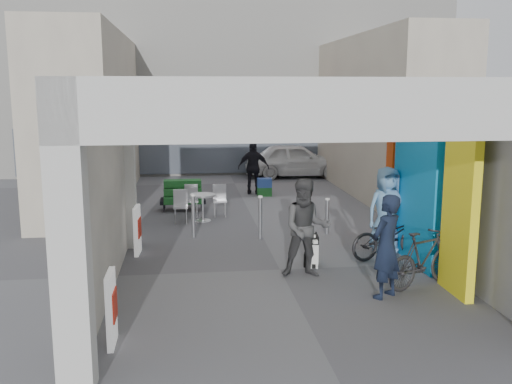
{
  "coord_description": "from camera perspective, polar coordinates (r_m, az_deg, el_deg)",
  "views": [
    {
      "loc": [
        -1.72,
        -10.2,
        3.38
      ],
      "look_at": [
        -0.33,
        1.0,
        1.32
      ],
      "focal_mm": 40.0,
      "sensor_mm": 36.0,
      "label": 1
    }
  ],
  "objects": [
    {
      "name": "ground",
      "position": [
        10.89,
        2.41,
        -7.76
      ],
      "size": [
        90.0,
        90.0,
        0.0
      ],
      "primitive_type": "plane",
      "color": "#5B5B61",
      "rests_on": "ground"
    },
    {
      "name": "arcade_canopy",
      "position": [
        9.71,
        6.46,
        3.9
      ],
      "size": [
        6.4,
        6.45,
        6.4
      ],
      "color": "#B9B9B4",
      "rests_on": "ground"
    },
    {
      "name": "far_building",
      "position": [
        24.27,
        -3.07,
        11.77
      ],
      "size": [
        18.0,
        4.08,
        8.0
      ],
      "color": "silver",
      "rests_on": "ground"
    },
    {
      "name": "plaza_bldg_left",
      "position": [
        17.94,
        -16.1,
        7.13
      ],
      "size": [
        2.0,
        9.0,
        5.0
      ],
      "primitive_type": "cube",
      "color": "#BAB19A",
      "rests_on": "ground"
    },
    {
      "name": "plaza_bldg_right",
      "position": [
        18.79,
        12.38,
        7.42
      ],
      "size": [
        2.0,
        9.0,
        5.0
      ],
      "primitive_type": "cube",
      "color": "#BAB19A",
      "rests_on": "ground"
    },
    {
      "name": "bollard_left",
      "position": [
        13.1,
        -6.27,
        -2.44
      ],
      "size": [
        0.09,
        0.09,
        0.99
      ],
      "primitive_type": "cylinder",
      "color": "#9799A0",
      "rests_on": "ground"
    },
    {
      "name": "bollard_center",
      "position": [
        12.91,
        0.42,
        -2.6
      ],
      "size": [
        0.09,
        0.09,
        0.98
      ],
      "primitive_type": "cylinder",
      "color": "#9799A0",
      "rests_on": "ground"
    },
    {
      "name": "bollard_right",
      "position": [
        13.45,
        7.13,
        -2.46
      ],
      "size": [
        0.09,
        0.09,
        0.84
      ],
      "primitive_type": "cylinder",
      "color": "#9799A0",
      "rests_on": "ground"
    },
    {
      "name": "advert_board_near",
      "position": [
        7.94,
        -14.25,
        -11.21
      ],
      "size": [
        0.1,
        0.55,
        1.0
      ],
      "rotation": [
        0.0,
        0.0,
        0.0
      ],
      "color": "white",
      "rests_on": "ground"
    },
    {
      "name": "advert_board_far",
      "position": [
        12.01,
        -11.77,
        -3.73
      ],
      "size": [
        0.13,
        0.55,
        1.0
      ],
      "rotation": [
        0.0,
        0.0,
        -0.06
      ],
      "color": "white",
      "rests_on": "ground"
    },
    {
      "name": "cafe_set",
      "position": [
        15.01,
        -5.8,
        -1.56
      ],
      "size": [
        1.39,
        1.12,
        0.84
      ],
      "rotation": [
        0.0,
        0.0,
        -0.41
      ],
      "color": "#B5B5BB",
      "rests_on": "ground"
    },
    {
      "name": "produce_stand",
      "position": [
        16.15,
        -7.32,
        -0.64
      ],
      "size": [
        1.26,
        0.68,
        0.83
      ],
      "rotation": [
        0.0,
        0.0,
        0.16
      ],
      "color": "black",
      "rests_on": "ground"
    },
    {
      "name": "crate_stack",
      "position": [
        18.14,
        0.84,
        0.5
      ],
      "size": [
        0.46,
        0.37,
        0.56
      ],
      "rotation": [
        0.0,
        0.0,
        -0.04
      ],
      "color": "#18551F",
      "rests_on": "ground"
    },
    {
      "name": "border_collie",
      "position": [
        11.03,
        5.66,
        -6.02
      ],
      "size": [
        0.26,
        0.52,
        0.72
      ],
      "rotation": [
        0.0,
        0.0,
        -0.29
      ],
      "color": "black",
      "rests_on": "ground"
    },
    {
      "name": "man_with_dog",
      "position": [
        9.49,
        12.89,
        -5.33
      ],
      "size": [
        0.75,
        0.7,
        1.72
      ],
      "primitive_type": "imported",
      "rotation": [
        0.0,
        0.0,
        3.77
      ],
      "color": "black",
      "rests_on": "ground"
    },
    {
      "name": "man_back_turned",
      "position": [
        10.31,
        5.05,
        -3.62
      ],
      "size": [
        0.93,
        0.75,
        1.8
      ],
      "primitive_type": "imported",
      "rotation": [
        0.0,
        0.0,
        -0.08
      ],
      "color": "#38383A",
      "rests_on": "ground"
    },
    {
      "name": "man_elderly",
      "position": [
        12.14,
        12.93,
        -1.72
      ],
      "size": [
        0.97,
        0.73,
        1.8
      ],
      "primitive_type": "imported",
      "rotation": [
        0.0,
        0.0,
        0.19
      ],
      "color": "#5A86AF",
      "rests_on": "ground"
    },
    {
      "name": "man_crates",
      "position": [
        18.37,
        -0.25,
        2.45
      ],
      "size": [
        1.06,
        0.58,
        1.71
      ],
      "primitive_type": "imported",
      "rotation": [
        0.0,
        0.0,
        2.97
      ],
      "color": "black",
      "rests_on": "ground"
    },
    {
      "name": "bicycle_front",
      "position": [
        11.78,
        13.17,
        -4.31
      ],
      "size": [
        1.83,
        1.06,
        0.91
      ],
      "primitive_type": "imported",
      "rotation": [
        0.0,
        0.0,
        1.85
      ],
      "color": "black",
      "rests_on": "ground"
    },
    {
      "name": "bicycle_rear",
      "position": [
        10.26,
        16.44,
        -6.42
      ],
      "size": [
        1.7,
        1.1,
        0.99
      ],
      "primitive_type": "imported",
      "rotation": [
        0.0,
        0.0,
        1.99
      ],
      "color": "black",
      "rests_on": "ground"
    },
    {
      "name": "white_van",
      "position": [
        22.0,
        3.98,
        3.2
      ],
      "size": [
        3.94,
        1.78,
        1.31
      ],
      "primitive_type": "imported",
      "rotation": [
        0.0,
        0.0,
        1.51
      ],
      "color": "white",
      "rests_on": "ground"
    }
  ]
}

